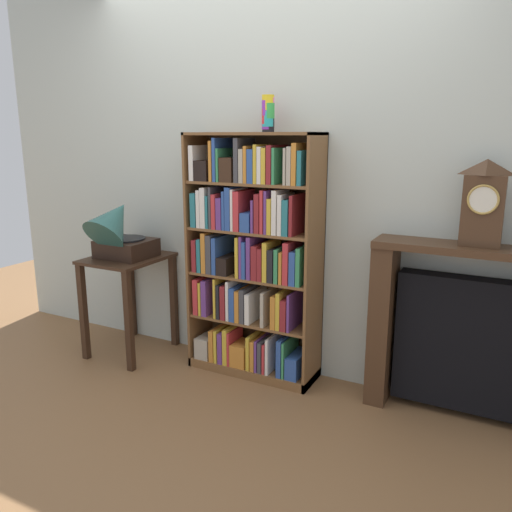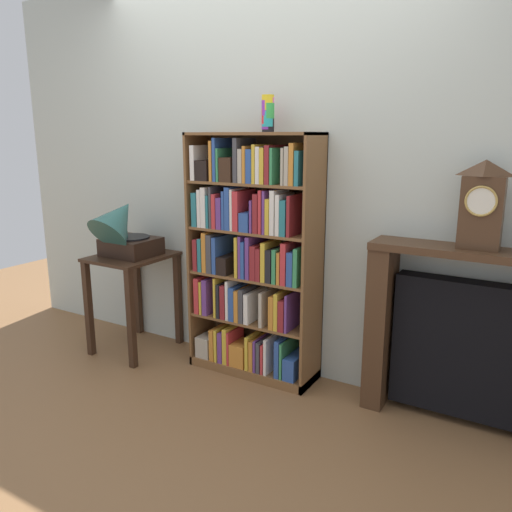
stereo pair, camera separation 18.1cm
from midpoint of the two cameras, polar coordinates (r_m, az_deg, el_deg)
name	(u,v)px [view 2 (the right image)]	position (r m, az deg, el deg)	size (l,w,h in m)	color
ground_plane	(241,381)	(3.41, -0.15, -13.86)	(7.94, 6.40, 0.02)	brown
wall_back	(295,176)	(3.26, 5.98, 8.89)	(4.94, 0.08, 2.60)	beige
bookshelf	(251,262)	(3.27, 0.98, -0.64)	(0.86, 0.30, 1.57)	brown
cup_stack	(268,114)	(3.15, 3.06, 15.63)	(0.08, 0.08, 0.21)	black
side_table_left	(133,280)	(3.77, -12.26, -2.60)	(0.48, 0.56, 0.71)	#382316
gramophone	(123,229)	(3.64, -13.30, 2.94)	(0.36, 0.47, 0.48)	black
fireplace_mantel	(470,341)	(3.01, 24.50, -8.63)	(1.09, 0.25, 0.99)	#472D1C
mantel_clock	(482,205)	(2.81, 25.69, 5.15)	(0.20, 0.11, 0.45)	#472D1C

